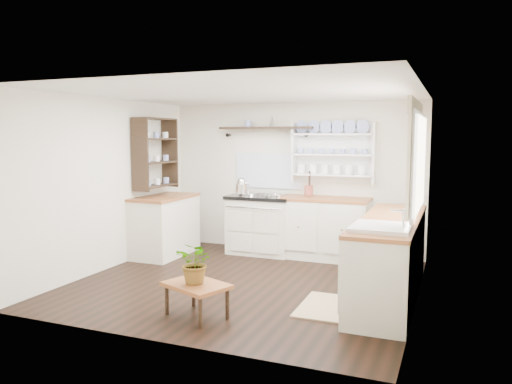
# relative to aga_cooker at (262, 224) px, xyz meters

# --- Properties ---
(floor) EXTENTS (4.00, 3.80, 0.01)m
(floor) POSITION_rel_aga_cooker_xyz_m (0.40, -1.57, -0.45)
(floor) COLOR black
(floor) RESTS_ON ground
(wall_back) EXTENTS (4.00, 0.02, 2.30)m
(wall_back) POSITION_rel_aga_cooker_xyz_m (0.40, 0.33, 0.70)
(wall_back) COLOR silver
(wall_back) RESTS_ON ground
(wall_right) EXTENTS (0.02, 3.80, 2.30)m
(wall_right) POSITION_rel_aga_cooker_xyz_m (2.40, -1.57, 0.70)
(wall_right) COLOR silver
(wall_right) RESTS_ON ground
(wall_left) EXTENTS (0.02, 3.80, 2.30)m
(wall_left) POSITION_rel_aga_cooker_xyz_m (-1.60, -1.57, 0.70)
(wall_left) COLOR silver
(wall_left) RESTS_ON ground
(ceiling) EXTENTS (4.00, 3.80, 0.01)m
(ceiling) POSITION_rel_aga_cooker_xyz_m (0.40, -1.57, 1.85)
(ceiling) COLOR white
(ceiling) RESTS_ON wall_back
(window) EXTENTS (0.08, 1.55, 1.22)m
(window) POSITION_rel_aga_cooker_xyz_m (2.34, -1.42, 1.11)
(window) COLOR white
(window) RESTS_ON wall_right
(aga_cooker) EXTENTS (1.00, 0.69, 0.92)m
(aga_cooker) POSITION_rel_aga_cooker_xyz_m (0.00, 0.00, 0.00)
(aga_cooker) COLOR beige
(aga_cooker) RESTS_ON floor
(back_cabinets) EXTENTS (1.27, 0.63, 0.90)m
(back_cabinets) POSITION_rel_aga_cooker_xyz_m (1.00, 0.03, 0.01)
(back_cabinets) COLOR beige
(back_cabinets) RESTS_ON floor
(right_cabinets) EXTENTS (0.62, 2.43, 0.90)m
(right_cabinets) POSITION_rel_aga_cooker_xyz_m (2.10, -1.47, 0.01)
(right_cabinets) COLOR beige
(right_cabinets) RESTS_ON floor
(belfast_sink) EXTENTS (0.55, 0.60, 0.45)m
(belfast_sink) POSITION_rel_aga_cooker_xyz_m (2.10, -2.22, 0.35)
(belfast_sink) COLOR white
(belfast_sink) RESTS_ON right_cabinets
(left_cabinets) EXTENTS (0.62, 1.13, 0.90)m
(left_cabinets) POSITION_rel_aga_cooker_xyz_m (-1.30, -0.67, 0.01)
(left_cabinets) COLOR beige
(left_cabinets) RESTS_ON floor
(plate_rack) EXTENTS (1.20, 0.22, 0.90)m
(plate_rack) POSITION_rel_aga_cooker_xyz_m (1.05, 0.29, 1.10)
(plate_rack) COLOR white
(plate_rack) RESTS_ON wall_back
(high_shelf) EXTENTS (1.50, 0.29, 0.16)m
(high_shelf) POSITION_rel_aga_cooker_xyz_m (-0.00, 0.21, 1.45)
(high_shelf) COLOR black
(high_shelf) RESTS_ON wall_back
(left_shelving) EXTENTS (0.28, 0.80, 1.05)m
(left_shelving) POSITION_rel_aga_cooker_xyz_m (-1.44, -0.67, 1.10)
(left_shelving) COLOR black
(left_shelving) RESTS_ON wall_left
(kettle) EXTENTS (0.19, 0.19, 0.23)m
(kettle) POSITION_rel_aga_cooker_xyz_m (-0.28, -0.12, 0.59)
(kettle) COLOR silver
(kettle) RESTS_ON aga_cooker
(utensil_crock) EXTENTS (0.13, 0.13, 0.15)m
(utensil_crock) POSITION_rel_aga_cooker_xyz_m (0.71, 0.11, 0.53)
(utensil_crock) COLOR brown
(utensil_crock) RESTS_ON back_cabinets
(center_table) EXTENTS (0.75, 0.65, 0.34)m
(center_table) POSITION_rel_aga_cooker_xyz_m (0.39, -2.80, -0.16)
(center_table) COLOR brown
(center_table) RESTS_ON floor
(potted_plant) EXTENTS (0.42, 0.37, 0.42)m
(potted_plant) POSITION_rel_aga_cooker_xyz_m (0.39, -2.80, 0.09)
(potted_plant) COLOR #3F7233
(potted_plant) RESTS_ON center_table
(floor_rug) EXTENTS (0.56, 0.86, 0.02)m
(floor_rug) POSITION_rel_aga_cooker_xyz_m (1.54, -2.06, -0.45)
(floor_rug) COLOR #A08A5D
(floor_rug) RESTS_ON floor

